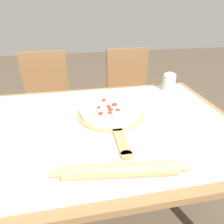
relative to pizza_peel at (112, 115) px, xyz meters
The scene contains 9 objects.
ground_plane 0.75m from the pizza_peel, 123.77° to the right, with size 10.00×10.00×0.00m, color brown.
dining_table 0.13m from the pizza_peel, 123.77° to the right, with size 1.30×0.93×0.74m.
towel_cloth 0.07m from the pizza_peel, 123.77° to the right, with size 1.22×0.85×0.00m.
pizza_peel is the anchor object (origin of this frame).
pizza 0.03m from the pizza_peel, 90.44° to the left, with size 0.32×0.32×0.03m.
rolling_pin 0.40m from the pizza_peel, 96.58° to the right, with size 0.47×0.10×0.05m.
chair_left 0.90m from the pizza_peel, 118.83° to the left, with size 0.40×0.40×0.91m.
chair_right 0.85m from the pizza_peel, 68.14° to the left, with size 0.41×0.41×0.91m.
flour_cup 0.52m from the pizza_peel, 32.57° to the left, with size 0.08×0.08×0.12m.
Camera 1 is at (-0.12, -0.82, 1.26)m, focal length 32.00 mm.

